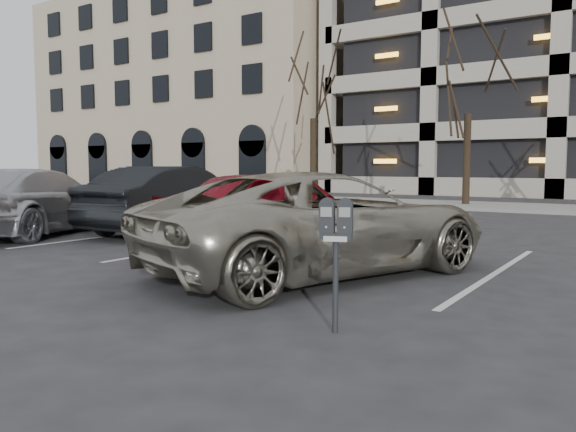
{
  "coord_description": "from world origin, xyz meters",
  "views": [
    {
      "loc": [
        3.37,
        -6.16,
        1.56
      ],
      "look_at": [
        0.04,
        -1.15,
        1.04
      ],
      "focal_mm": 35.0,
      "sensor_mm": 36.0,
      "label": 1
    }
  ],
  "objects_px": {
    "car_dark": "(174,199)",
    "car_silver": "(35,202)",
    "parking_meter": "(336,232)",
    "tree_a": "(313,67)",
    "car_red": "(277,210)",
    "suv_silver": "(321,223)",
    "tree_b": "(470,56)"
  },
  "relations": [
    {
      "from": "parking_meter",
      "to": "car_red",
      "type": "relative_size",
      "value": 0.27
    },
    {
      "from": "car_dark",
      "to": "car_silver",
      "type": "bearing_deg",
      "value": 39.22
    },
    {
      "from": "suv_silver",
      "to": "car_silver",
      "type": "xyz_separation_m",
      "value": [
        -8.0,
        0.53,
        0.01
      ]
    },
    {
      "from": "car_red",
      "to": "tree_b",
      "type": "bearing_deg",
      "value": -72.05
    },
    {
      "from": "car_red",
      "to": "parking_meter",
      "type": "bearing_deg",
      "value": 146.82
    },
    {
      "from": "suv_silver",
      "to": "car_red",
      "type": "distance_m",
      "value": 2.26
    },
    {
      "from": "parking_meter",
      "to": "car_dark",
      "type": "xyz_separation_m",
      "value": [
        -7.27,
        5.13,
        -0.17
      ]
    },
    {
      "from": "tree_a",
      "to": "car_red",
      "type": "height_order",
      "value": "tree_a"
    },
    {
      "from": "parking_meter",
      "to": "suv_silver",
      "type": "height_order",
      "value": "suv_silver"
    },
    {
      "from": "suv_silver",
      "to": "car_dark",
      "type": "xyz_separation_m",
      "value": [
        -5.68,
        2.67,
        0.04
      ]
    },
    {
      "from": "tree_b",
      "to": "car_silver",
      "type": "distance_m",
      "value": 16.48
    },
    {
      "from": "tree_b",
      "to": "tree_a",
      "type": "bearing_deg",
      "value": 180.0
    },
    {
      "from": "tree_b",
      "to": "car_dark",
      "type": "height_order",
      "value": "tree_b"
    },
    {
      "from": "tree_b",
      "to": "car_dark",
      "type": "relative_size",
      "value": 1.68
    },
    {
      "from": "car_dark",
      "to": "car_red",
      "type": "bearing_deg",
      "value": 158.76
    },
    {
      "from": "parking_meter",
      "to": "tree_a",
      "type": "bearing_deg",
      "value": 99.52
    },
    {
      "from": "parking_meter",
      "to": "car_dark",
      "type": "distance_m",
      "value": 8.9
    },
    {
      "from": "parking_meter",
      "to": "suv_silver",
      "type": "distance_m",
      "value": 2.94
    },
    {
      "from": "suv_silver",
      "to": "car_silver",
      "type": "height_order",
      "value": "car_silver"
    },
    {
      "from": "car_dark",
      "to": "car_silver",
      "type": "xyz_separation_m",
      "value": [
        -2.33,
        -2.14,
        -0.03
      ]
    },
    {
      "from": "car_red",
      "to": "car_dark",
      "type": "xyz_separation_m",
      "value": [
        -3.91,
        1.26,
        0.02
      ]
    },
    {
      "from": "car_silver",
      "to": "suv_silver",
      "type": "bearing_deg",
      "value": 153.99
    },
    {
      "from": "tree_b",
      "to": "car_silver",
      "type": "bearing_deg",
      "value": -111.44
    },
    {
      "from": "tree_b",
      "to": "parking_meter",
      "type": "relative_size",
      "value": 6.44
    },
    {
      "from": "parking_meter",
      "to": "car_dark",
      "type": "bearing_deg",
      "value": 122.6
    },
    {
      "from": "car_dark",
      "to": "car_silver",
      "type": "distance_m",
      "value": 3.16
    },
    {
      "from": "tree_a",
      "to": "car_dark",
      "type": "xyz_separation_m",
      "value": [
        3.59,
        -12.45,
        -5.27
      ]
    },
    {
      "from": "car_silver",
      "to": "car_red",
      "type": "bearing_deg",
      "value": 165.84
    },
    {
      "from": "tree_b",
      "to": "car_red",
      "type": "relative_size",
      "value": 1.77
    },
    {
      "from": "tree_b",
      "to": "parking_meter",
      "type": "distance_m",
      "value": 18.65
    },
    {
      "from": "suv_silver",
      "to": "car_dark",
      "type": "height_order",
      "value": "car_dark"
    },
    {
      "from": "car_red",
      "to": "car_dark",
      "type": "distance_m",
      "value": 4.1
    }
  ]
}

